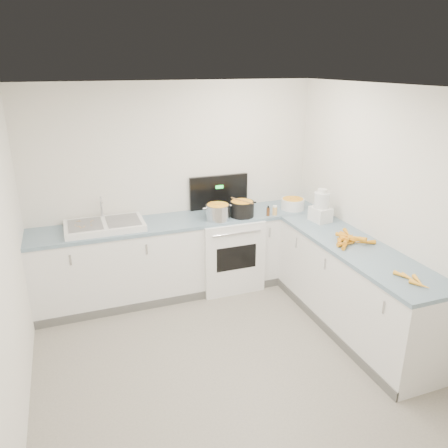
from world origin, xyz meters
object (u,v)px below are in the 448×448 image
object	(u,v)px
mixing_bowl	(293,204)
spice_jar	(275,211)
extract_bottle	(268,212)
food_processor	(321,208)
sink	(105,225)
black_pot	(242,210)
stove	(227,249)
steel_pot	(218,213)

from	to	relation	value
mixing_bowl	spice_jar	world-z (taller)	mixing_bowl
extract_bottle	food_processor	xyz separation A→B (m)	(0.49, -0.38, 0.12)
sink	black_pot	bearing A→B (deg)	-4.92
mixing_bowl	spice_jar	distance (m)	0.34
spice_jar	extract_bottle	bearing A→B (deg)	-179.53
sink	spice_jar	bearing A→B (deg)	-6.66
black_pot	extract_bottle	size ratio (longest dim) A/B	2.81
stove	black_pot	distance (m)	0.58
black_pot	mixing_bowl	distance (m)	0.71
mixing_bowl	food_processor	distance (m)	0.53
black_pot	extract_bottle	bearing A→B (deg)	-17.56
steel_pot	food_processor	size ratio (longest dim) A/B	0.73
food_processor	mixing_bowl	bearing A→B (deg)	99.46
steel_pot	black_pot	world-z (taller)	steel_pot
stove	extract_bottle	xyz separation A→B (m)	(0.45, -0.22, 0.52)
extract_bottle	food_processor	size ratio (longest dim) A/B	0.26
stove	spice_jar	xyz separation A→B (m)	(0.54, -0.22, 0.52)
sink	mixing_bowl	xyz separation A→B (m)	(2.31, -0.10, 0.03)
extract_bottle	stove	bearing A→B (deg)	154.29
mixing_bowl	spice_jar	xyz separation A→B (m)	(-0.31, -0.13, -0.02)
black_pot	spice_jar	world-z (taller)	black_pot
spice_jar	stove	bearing A→B (deg)	158.18
stove	extract_bottle	distance (m)	0.72
black_pot	sink	bearing A→B (deg)	175.08
steel_pot	black_pot	bearing A→B (deg)	3.82
stove	sink	xyz separation A→B (m)	(-1.45, 0.02, 0.50)
sink	food_processor	bearing A→B (deg)	-14.44
black_pot	mixing_bowl	size ratio (longest dim) A/B	0.99
steel_pot	mixing_bowl	bearing A→B (deg)	3.06
black_pot	steel_pot	bearing A→B (deg)	-176.18
mixing_bowl	extract_bottle	size ratio (longest dim) A/B	2.85
mixing_bowl	extract_bottle	distance (m)	0.42
steel_pot	food_processor	xyz separation A→B (m)	(1.11, -0.46, 0.08)
sink	spice_jar	world-z (taller)	sink
steel_pot	food_processor	distance (m)	1.20
spice_jar	food_processor	distance (m)	0.57
spice_jar	black_pot	bearing A→B (deg)	166.38
stove	extract_bottle	size ratio (longest dim) A/B	13.26
spice_jar	food_processor	xyz separation A→B (m)	(0.40, -0.38, 0.12)
steel_pot	mixing_bowl	size ratio (longest dim) A/B	0.97
steel_pot	mixing_bowl	world-z (taller)	steel_pot
steel_pot	stove	bearing A→B (deg)	40.82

